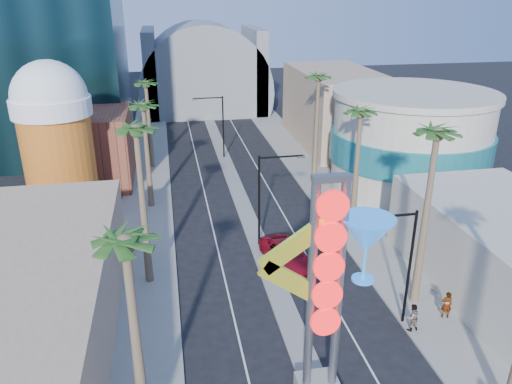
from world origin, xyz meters
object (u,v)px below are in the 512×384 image
Objects in this scene: neon_sign at (342,276)px; pedestrian_a at (447,305)px; red_pickup at (286,254)px; pedestrian_b at (412,317)px.

pedestrian_a is at bearing 27.89° from neon_sign.
red_pickup is 12.28m from pedestrian_a.
neon_sign is 6.78× the size of pedestrian_b.
red_pickup is 3.31× the size of pedestrian_b.
neon_sign is at bearing 40.04° from pedestrian_a.
neon_sign is 12.19m from pedestrian_a.
pedestrian_a is at bearing -169.08° from pedestrian_b.
pedestrian_a is 1.04× the size of pedestrian_b.
pedestrian_b is at bearing 28.00° from pedestrian_a.
red_pickup is at bearing -64.08° from pedestrian_b.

